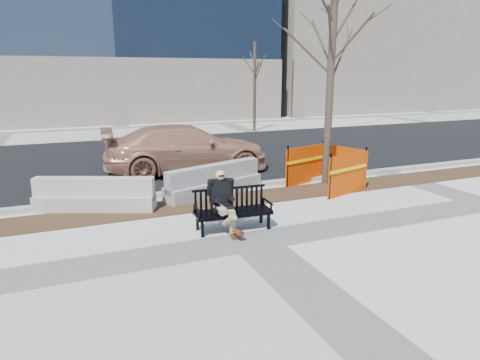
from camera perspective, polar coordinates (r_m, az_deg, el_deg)
The scene contains 11 objects.
ground at distance 8.08m, azimuth 1.74°, elevation -8.19°, with size 120.00×120.00×0.00m, color beige.
mulch_strip at distance 10.36m, azimuth -4.14°, elevation -3.08°, with size 40.00×1.20×0.02m, color #47301C.
asphalt_street at distance 16.20m, azimuth -11.07°, elevation 3.01°, with size 60.00×10.40×0.01m, color black.
curb at distance 11.22m, azimuth -5.67°, elevation -1.47°, with size 60.00×0.25×0.12m, color #9E9B93.
bench at distance 8.62m, azimuth -0.95°, elevation -6.71°, with size 1.58×0.57×0.84m, color black, non-canonical shape.
seated_man at distance 8.60m, azimuth -2.43°, elevation -6.78°, with size 0.53×0.88×1.23m, color black, non-canonical shape.
tree_fence at distance 11.85m, azimuth 11.38°, elevation -1.13°, with size 2.36×2.36×5.89m, color #FA5100, non-canonical shape.
sedan at distance 13.74m, azimuth -7.08°, elevation 1.15°, with size 2.11×5.18×1.50m, color tan.
jersey_barrier_left at distance 10.37m, azimuth -18.86°, elevation -3.85°, with size 2.73×0.55×0.78m, color #ACA8A0, non-canonical shape.
jersey_barrier_right at distance 11.07m, azimuth -3.47°, elevation -1.97°, with size 2.83×0.57×0.81m, color gray, non-canonical shape.
far_tree_right at distance 23.59m, azimuth 1.94°, elevation 6.70°, with size 1.89×1.89×5.09m, color #463B2D, non-canonical shape.
Camera 1 is at (-3.06, -6.81, 3.08)m, focal length 31.60 mm.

